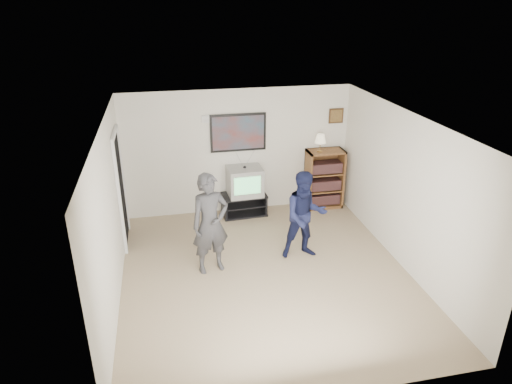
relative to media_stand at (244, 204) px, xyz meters
name	(u,v)px	position (x,y,z in m)	size (l,w,h in m)	color
room_shell	(262,195)	(-0.05, -1.88, 1.03)	(4.51, 5.00, 2.51)	#816C52
media_stand	(244,204)	(0.00, 0.00, 0.00)	(0.91, 0.54, 0.44)	black
crt_television	(245,181)	(0.02, 0.00, 0.50)	(0.67, 0.56, 0.56)	#9C9B97
bookshelf	(324,179)	(1.70, 0.05, 0.40)	(0.75, 0.43, 1.23)	#553019
table_lamp	(320,143)	(1.56, 0.01, 1.19)	(0.23, 0.23, 0.36)	beige
person_tall	(210,224)	(-0.88, -1.89, 0.61)	(0.61, 0.40, 1.66)	#37373A
person_short	(305,216)	(0.70, -1.79, 0.54)	(0.74, 0.58, 1.52)	#141838
controller_left	(208,201)	(-0.87, -1.64, 0.89)	(0.03, 0.11, 0.03)	white
controller_right	(306,193)	(0.76, -1.61, 0.87)	(0.04, 0.13, 0.04)	white
poster	(238,133)	(-0.05, 0.25, 1.43)	(1.10, 0.03, 0.75)	black
air_vent	(209,119)	(-0.60, 0.25, 1.73)	(0.28, 0.02, 0.14)	white
small_picture	(336,116)	(1.95, 0.25, 1.66)	(0.30, 0.03, 0.30)	#342410
doorway	(121,190)	(-2.29, -0.63, 0.78)	(0.03, 0.85, 2.00)	black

